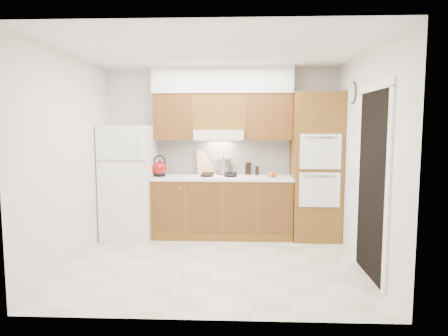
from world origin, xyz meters
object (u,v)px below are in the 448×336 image
(kettle, at_px, (160,169))
(stock_pot, at_px, (224,166))
(fridge, at_px, (129,181))
(oven_cabinet, at_px, (316,167))

(kettle, height_order, stock_pot, stock_pot)
(fridge, distance_m, oven_cabinet, 2.86)
(stock_pot, bearing_deg, fridge, -170.48)
(fridge, xyz_separation_m, stock_pot, (1.44, 0.24, 0.22))
(kettle, bearing_deg, stock_pot, 13.35)
(kettle, relative_size, stock_pot, 0.98)
(oven_cabinet, xyz_separation_m, kettle, (-2.37, -0.03, -0.04))
(kettle, bearing_deg, oven_cabinet, 0.42)
(oven_cabinet, xyz_separation_m, stock_pot, (-1.40, 0.21, -0.02))
(fridge, bearing_deg, stock_pot, 9.52)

